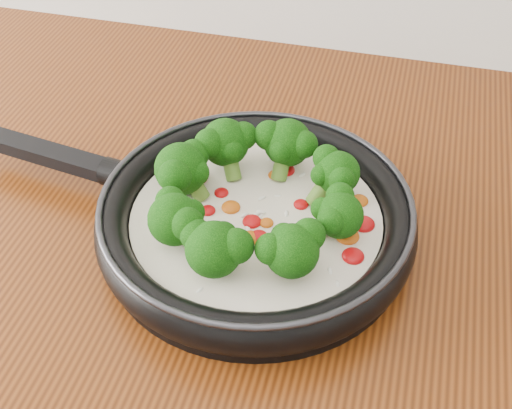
# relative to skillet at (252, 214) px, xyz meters

# --- Properties ---
(skillet) EXTENTS (0.54, 0.38, 0.09)m
(skillet) POSITION_rel_skillet_xyz_m (0.00, 0.00, 0.00)
(skillet) COLOR black
(skillet) RESTS_ON counter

